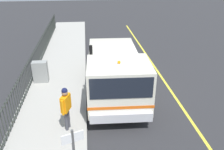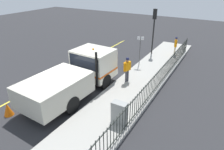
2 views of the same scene
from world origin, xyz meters
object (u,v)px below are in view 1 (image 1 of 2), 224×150
(work_truck, at_px, (115,71))
(utility_cabinet, at_px, (40,72))
(worker_standing, at_px, (66,104))
(traffic_cone, at_px, (135,59))

(work_truck, xyz_separation_m, utility_cabinet, (3.65, -1.53, -0.55))
(worker_standing, xyz_separation_m, traffic_cone, (-3.75, -6.19, -0.86))
(worker_standing, relative_size, traffic_cone, 2.46)
(worker_standing, bearing_deg, traffic_cone, -12.57)
(work_truck, relative_size, utility_cabinet, 6.00)
(work_truck, distance_m, traffic_cone, 4.19)
(work_truck, distance_m, utility_cabinet, 3.99)
(work_truck, relative_size, traffic_cone, 9.55)
(work_truck, xyz_separation_m, worker_standing, (2.07, 2.46, -0.05))
(traffic_cone, bearing_deg, utility_cabinet, 22.41)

